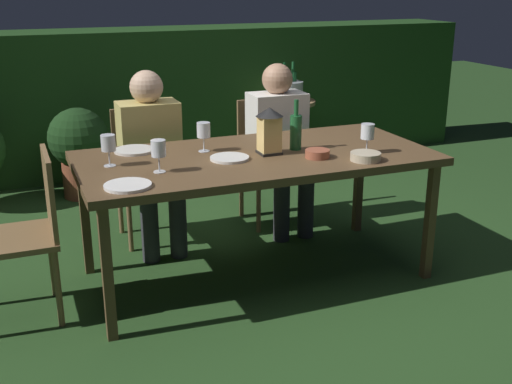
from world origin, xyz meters
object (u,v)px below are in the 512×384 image
Objects in this scene: lantern_centerpiece at (269,128)px; ice_bucket at (289,89)px; wine_glass_b at (204,131)px; potted_plant_corner at (79,146)px; person_in_cream at (280,140)px; plate_c at (230,158)px; plate_a at (128,186)px; wine_glass_c at (367,133)px; person_in_mustard at (152,152)px; plate_b at (134,150)px; dining_table at (256,163)px; chair_side_right_a at (147,167)px; side_table at (288,124)px; bowl_bread at (366,156)px; wine_glass_d at (108,145)px; green_bottle_on_table at (296,131)px; chair_side_right_b at (269,154)px; chair_head_near at (29,228)px; wine_glass_a at (158,150)px; bowl_olives at (317,153)px.

ice_bucket is (1.04, 2.01, -0.16)m from lantern_centerpiece.
wine_glass_b reaches higher than potted_plant_corner.
person_in_cream is 0.95m from plate_c.
lantern_centerpiece reaches higher than plate_a.
potted_plant_corner is at bearing 123.38° from wine_glass_c.
person_in_mustard reaches higher than plate_b.
potted_plant_corner is at bearing 112.51° from dining_table.
wine_glass_c reaches higher than chair_side_right_a.
side_table is (1.90, 2.32, -0.34)m from plate_a.
wine_glass_c reaches higher than bowl_bread.
person_in_mustard is 0.90m from lantern_centerpiece.
person_in_mustard is 1.38m from wine_glass_c.
person_in_cream is at bearing -12.32° from chair_side_right_a.
wine_glass_d reaches higher than side_table.
green_bottle_on_table is 1.10m from plate_a.
bowl_bread is (1.29, -0.02, 0.02)m from plate_a.
chair_head_near is at bearing -152.90° from chair_side_right_b.
chair_side_right_a is 5.15× the size of wine_glass_a.
lantern_centerpiece reaches higher than plate_c.
wine_glass_b reaches higher than chair_side_right_b.
chair_head_near is 1.90m from chair_side_right_b.
plate_b reaches higher than side_table.
chair_side_right_b is 0.25m from person_in_cream.
side_table is (1.56, 1.13, -0.07)m from chair_side_right_a.
lantern_centerpiece is 1.57× the size of wine_glass_c.
bowl_bread is (1.75, -0.34, 0.29)m from chair_head_near.
green_bottle_on_table is 1.35× the size of plate_c.
chair_side_right_b is 1.10m from bowl_olives.
bowl_bread is at bearing -46.51° from person_in_mustard.
plate_c reaches higher than dining_table.
chair_head_near is 1.89m from wine_glass_c.
potted_plant_corner is at bearing 140.52° from chair_side_right_b.
chair_head_near is 0.77m from wine_glass_a.
green_bottle_on_table reaches higher than wine_glass_c.
chair_side_right_a is 1.08m from wine_glass_a.
chair_head_near is at bearing 177.70° from plate_c.
wine_glass_b is (0.19, -0.50, 0.23)m from person_in_mustard.
bowl_olives is 2.36m from side_table.
wine_glass_b is (-0.70, -0.50, 0.23)m from person_in_cream.
wine_glass_b is at bearing -68.74° from person_in_mustard.
dining_table is at bearing 160.86° from wine_glass_c.
chair_side_right_a is (0.80, 0.87, 0.00)m from chair_head_near.
plate_b is at bearing 27.11° from chair_head_near.
plate_c is at bearing 12.77° from wine_glass_a.
wine_glass_b is at bearing -144.54° from person_in_cream.
person_in_mustard is at bearing 59.20° from wine_glass_d.
person_in_cream reaches higher than potted_plant_corner.
wine_glass_d is at bearing 162.81° from bowl_bread.
chair_head_near is at bearing 172.99° from bowl_olives.
plate_c is at bearing -72.54° from potted_plant_corner.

